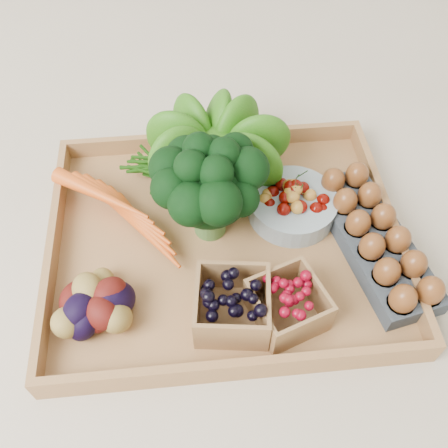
{
  "coord_description": "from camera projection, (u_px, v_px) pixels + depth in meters",
  "views": [
    {
      "loc": [
        -0.05,
        -0.46,
        0.67
      ],
      "look_at": [
        0.0,
        0.0,
        0.06
      ],
      "focal_mm": 40.0,
      "sensor_mm": 36.0,
      "label": 1
    }
  ],
  "objects": [
    {
      "name": "ground",
      "position": [
        224.0,
        246.0,
        0.82
      ],
      "size": [
        4.0,
        4.0,
        0.0
      ],
      "primitive_type": "plane",
      "color": "beige",
      "rests_on": "ground"
    },
    {
      "name": "tray",
      "position": [
        224.0,
        243.0,
        0.81
      ],
      "size": [
        0.55,
        0.45,
        0.01
      ],
      "primitive_type": "cube",
      "color": "#AA7947",
      "rests_on": "ground"
    },
    {
      "name": "carrots",
      "position": [
        132.0,
        216.0,
        0.81
      ],
      "size": [
        0.19,
        0.13,
        0.04
      ],
      "primitive_type": null,
      "color": "#E55617",
      "rests_on": "tray"
    },
    {
      "name": "lettuce",
      "position": [
        213.0,
        142.0,
        0.83
      ],
      "size": [
        0.17,
        0.17,
        0.17
      ],
      "primitive_type": "sphere",
      "color": "#17580D",
      "rests_on": "tray"
    },
    {
      "name": "broccoli",
      "position": [
        209.0,
        203.0,
        0.77
      ],
      "size": [
        0.17,
        0.17,
        0.13
      ],
      "primitive_type": null,
      "color": "black",
      "rests_on": "tray"
    },
    {
      "name": "cherry_bowl",
      "position": [
        292.0,
        206.0,
        0.83
      ],
      "size": [
        0.15,
        0.15,
        0.04
      ],
      "primitive_type": "cylinder",
      "color": "#8C9EA5",
      "rests_on": "tray"
    },
    {
      "name": "egg_carton",
      "position": [
        373.0,
        242.0,
        0.79
      ],
      "size": [
        0.15,
        0.29,
        0.03
      ],
      "primitive_type": "cube",
      "rotation": [
        0.0,
        0.0,
        0.2
      ],
      "color": "#353B43",
      "rests_on": "tray"
    },
    {
      "name": "potatoes",
      "position": [
        94.0,
        300.0,
        0.7
      ],
      "size": [
        0.14,
        0.14,
        0.08
      ],
      "primitive_type": null,
      "color": "#420D0A",
      "rests_on": "tray"
    },
    {
      "name": "punnet_blackberry",
      "position": [
        232.0,
        305.0,
        0.7
      ],
      "size": [
        0.12,
        0.12,
        0.07
      ],
      "primitive_type": "cube",
      "rotation": [
        0.0,
        0.0,
        -0.13
      ],
      "color": "black",
      "rests_on": "tray"
    },
    {
      "name": "punnet_raspberry",
      "position": [
        288.0,
        305.0,
        0.7
      ],
      "size": [
        0.12,
        0.12,
        0.06
      ],
      "primitive_type": "cube",
      "rotation": [
        0.0,
        0.0,
        0.34
      ],
      "color": "maroon",
      "rests_on": "tray"
    }
  ]
}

